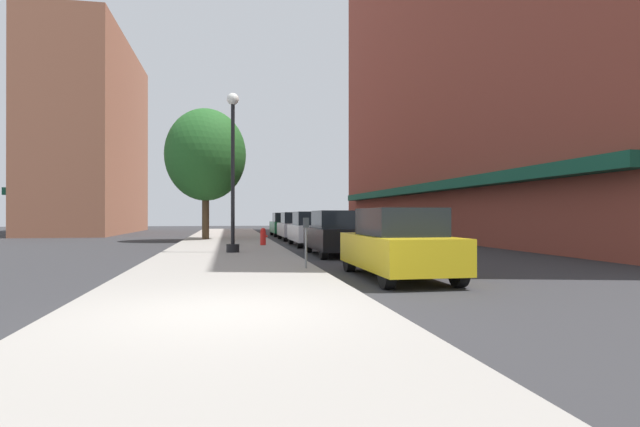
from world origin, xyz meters
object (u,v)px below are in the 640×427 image
object	(u,v)px
car_silver	(296,227)
parking_meter_near	(306,236)
lamppost	(233,169)
fire_hydrant	(263,236)
car_green	(285,225)
tree_near	(206,155)
car_yellow	(398,244)
car_white	(311,229)
car_black	(336,234)

from	to	relation	value
car_silver	parking_meter_near	bearing A→B (deg)	-98.35
lamppost	fire_hydrant	world-z (taller)	lamppost
fire_hydrant	car_green	world-z (taller)	car_green
parking_meter_near	car_silver	bearing A→B (deg)	83.38
tree_near	car_yellow	bearing A→B (deg)	-73.98
lamppost	car_white	xyz separation A→B (m)	(3.77, 5.10, -2.39)
fire_hydrant	parking_meter_near	distance (m)	10.30
car_yellow	car_white	distance (m)	12.66
tree_near	car_white	bearing A→B (deg)	-46.65
tree_near	car_green	world-z (taller)	tree_near
lamppost	fire_hydrant	xyz separation A→B (m)	(1.41, 4.30, -2.68)
parking_meter_near	car_black	xyz separation A→B (m)	(1.95, 5.29, -0.14)
car_white	parking_meter_near	bearing A→B (deg)	-101.01
parking_meter_near	car_silver	distance (m)	16.92
car_silver	car_yellow	bearing A→B (deg)	-91.73
car_silver	tree_near	bearing A→B (deg)	-179.60
parking_meter_near	car_green	world-z (taller)	car_green
fire_hydrant	car_green	size ratio (longest dim) A/B	0.18
car_white	fire_hydrant	bearing A→B (deg)	-162.40
car_black	car_silver	distance (m)	11.52
car_silver	lamppost	bearing A→B (deg)	-110.95
car_white	car_silver	size ratio (longest dim) A/B	1.00
parking_meter_near	car_black	distance (m)	5.64
lamppost	car_black	world-z (taller)	lamppost
fire_hydrant	car_black	xyz separation A→B (m)	(2.36, -4.99, 0.29)
car_black	car_white	distance (m)	5.79
lamppost	car_yellow	bearing A→B (deg)	-63.50
lamppost	car_white	distance (m)	6.78
parking_meter_near	tree_near	xyz separation A→B (m)	(-3.27, 16.61, 3.99)
car_yellow	car_green	distance (m)	24.35
parking_meter_near	car_yellow	xyz separation A→B (m)	(1.95, -1.58, -0.14)
car_black	tree_near	bearing A→B (deg)	113.22
parking_meter_near	car_yellow	world-z (taller)	car_yellow
car_white	car_silver	bearing A→B (deg)	88.97
parking_meter_near	tree_near	distance (m)	17.40
fire_hydrant	car_black	world-z (taller)	car_black
tree_near	car_yellow	xyz separation A→B (m)	(5.22, -18.19, -4.13)
lamppost	car_black	distance (m)	4.52
lamppost	car_green	xyz separation A→B (m)	(3.77, 16.78, -2.39)
car_black	car_green	bearing A→B (deg)	88.46
car_green	car_yellow	bearing A→B (deg)	-90.86
fire_hydrant	car_silver	xyz separation A→B (m)	(2.36, 6.52, 0.29)
car_yellow	car_white	size ratio (longest dim) A/B	1.00
car_yellow	tree_near	bearing A→B (deg)	107.62
car_black	car_silver	xyz separation A→B (m)	(0.00, 11.52, 0.00)
parking_meter_near	car_silver	xyz separation A→B (m)	(1.95, 16.81, -0.14)
car_yellow	lamppost	bearing A→B (deg)	118.10
tree_near	car_white	distance (m)	8.66
parking_meter_near	tree_near	world-z (taller)	tree_near
car_yellow	fire_hydrant	bearing A→B (deg)	102.86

